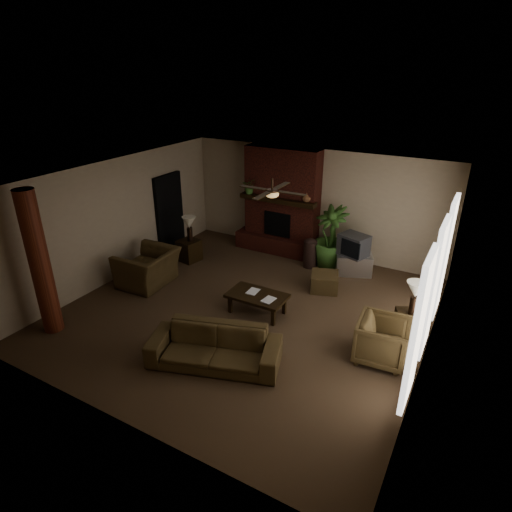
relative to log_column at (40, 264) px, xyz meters
The scene contains 23 objects.
room_shell 3.80m from the log_column, 39.13° to the left, with size 7.00×7.00×7.00m.
fireplace 6.02m from the log_column, 69.07° to the left, with size 2.40×0.70×2.80m.
windows 6.91m from the log_column, 22.11° to the left, with size 0.08×3.65×2.35m.
log_column is the anchor object (origin of this frame).
doorway 4.24m from the log_column, 96.65° to the left, with size 0.10×1.00×2.10m, color black.
ceiling_fan 4.45m from the log_column, 38.87° to the left, with size 1.35×1.35×0.37m.
sofa 3.53m from the log_column, 11.30° to the left, with size 2.23×0.65×0.87m, color #4B3A20.
armchair_left 2.50m from the log_column, 81.50° to the left, with size 1.26×0.82×1.10m, color #4B3A20.
armchair_right 6.26m from the log_column, 20.33° to the left, with size 0.84×0.79×0.87m, color #4B3A20.
coffee_table 4.14m from the log_column, 37.52° to the left, with size 1.20×0.70×0.43m.
ottoman 5.84m from the log_column, 45.09° to the left, with size 0.60×0.60×0.40m, color #4B3A20.
tv_stand 6.87m from the log_column, 49.95° to the left, with size 0.85×0.50×0.50m, color silver.
tv 6.74m from the log_column, 49.94° to the left, with size 0.78×0.71×0.52m.
floor_vase 6.07m from the log_column, 56.94° to the left, with size 0.34×0.34×0.77m.
floor_plant 6.53m from the log_column, 55.35° to the left, with size 0.88×1.57×0.88m, color #386126.
side_table_left 4.03m from the log_column, 84.63° to the left, with size 0.50×0.50×0.55m, color black.
lamp_left 3.92m from the log_column, 84.01° to the left, with size 0.40×0.40×0.65m.
side_table_right 6.90m from the log_column, 26.37° to the left, with size 0.50×0.50×0.55m, color black.
lamp_right 6.81m from the log_column, 26.25° to the left, with size 0.41×0.41×0.65m.
mantel_plant 5.53m from the log_column, 75.92° to the left, with size 0.38×0.42×0.33m, color #386126.
mantel_vase 6.17m from the log_column, 61.43° to the left, with size 0.22×0.23×0.22m, color brown.
book_a 3.94m from the log_column, 40.11° to the left, with size 0.22×0.03×0.29m, color #999999.
book_b 4.21m from the log_column, 34.82° to the left, with size 0.21×0.02×0.29m, color #999999.
Camera 1 is at (3.91, -6.62, 4.74)m, focal length 30.02 mm.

